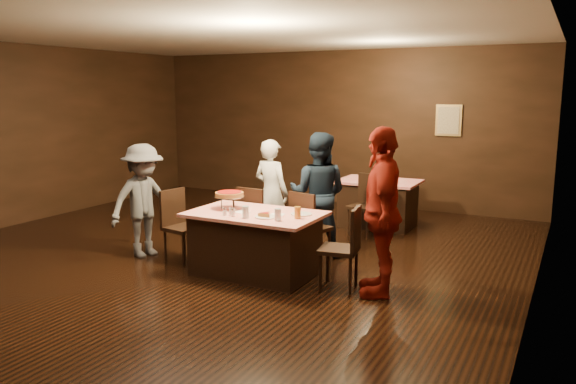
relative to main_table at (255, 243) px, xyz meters
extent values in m
plane|color=black|center=(-0.91, -0.33, -0.39)|extent=(10.00, 10.00, 0.00)
cube|color=silver|center=(-0.91, -0.33, 2.62)|extent=(8.00, 10.00, 0.04)
cube|color=black|center=(-0.91, 4.67, 1.11)|extent=(8.00, 0.04, 3.00)
cube|color=black|center=(3.09, -0.33, 1.11)|extent=(0.04, 10.00, 3.00)
cube|color=tan|center=(1.29, 4.64, 1.31)|extent=(0.46, 0.03, 0.56)
cube|color=beige|center=(1.29, 4.61, 1.31)|extent=(0.38, 0.01, 0.48)
cube|color=red|center=(0.00, 0.00, 0.00)|extent=(1.60, 1.00, 0.77)
cube|color=red|center=(0.54, 3.07, 0.00)|extent=(1.30, 0.90, 0.77)
cube|color=black|center=(-0.40, 0.75, 0.09)|extent=(0.45, 0.45, 0.95)
cube|color=black|center=(0.40, 0.75, 0.09)|extent=(0.51, 0.51, 0.95)
cube|color=black|center=(-1.10, 0.00, 0.09)|extent=(0.48, 0.48, 0.95)
cube|color=black|center=(1.10, 0.00, 0.09)|extent=(0.48, 0.48, 0.95)
cube|color=black|center=(0.54, 2.37, 0.09)|extent=(0.49, 0.49, 0.95)
cube|color=black|center=(0.54, 3.67, 0.09)|extent=(0.49, 0.49, 0.95)
imported|color=silver|center=(-0.46, 1.22, 0.39)|extent=(0.62, 0.45, 1.55)
imported|color=black|center=(0.31, 1.15, 0.46)|extent=(0.92, 0.78, 1.68)
imported|color=#56575B|center=(-1.73, -0.03, 0.38)|extent=(0.85, 1.12, 1.53)
imported|color=maroon|center=(1.57, 0.04, 0.54)|extent=(0.81, 1.18, 1.86)
cylinder|color=black|center=(-0.40, 0.15, 0.46)|extent=(0.01, 0.01, 0.15)
cylinder|color=black|center=(-0.49, 0.00, 0.46)|extent=(0.01, 0.01, 0.15)
cylinder|color=black|center=(-0.31, 0.00, 0.46)|extent=(0.01, 0.01, 0.15)
cylinder|color=silver|center=(-0.40, 0.05, 0.54)|extent=(0.38, 0.38, 0.01)
cylinder|color=#B27233|center=(-0.40, 0.05, 0.57)|extent=(0.35, 0.35, 0.05)
cylinder|color=#A5140C|center=(-0.40, 0.05, 0.60)|extent=(0.30, 0.30, 0.01)
cylinder|color=white|center=(0.25, -0.18, 0.39)|extent=(0.25, 0.25, 0.01)
cylinder|color=#B27233|center=(0.25, -0.18, 0.42)|extent=(0.18, 0.18, 0.04)
cylinder|color=#A5140C|center=(0.25, -0.18, 0.44)|extent=(0.14, 0.14, 0.01)
cylinder|color=white|center=(0.55, 0.15, 0.39)|extent=(0.25, 0.25, 0.01)
cylinder|color=silver|center=(0.05, -0.30, 0.46)|extent=(0.08, 0.08, 0.14)
cylinder|color=silver|center=(0.45, -0.25, 0.46)|extent=(0.08, 0.08, 0.14)
cylinder|color=#BF7F26|center=(0.60, -0.05, 0.46)|extent=(0.08, 0.08, 0.14)
cylinder|color=silver|center=(-0.18, -0.25, 0.43)|extent=(0.04, 0.04, 0.08)
cylinder|color=silver|center=(-0.18, -0.25, 0.47)|extent=(0.05, 0.05, 0.02)
cylinder|color=silver|center=(-0.12, -0.30, 0.43)|extent=(0.04, 0.04, 0.08)
cylinder|color=silver|center=(-0.12, -0.30, 0.47)|extent=(0.05, 0.05, 0.02)
cylinder|color=silver|center=(-0.24, -0.30, 0.43)|extent=(0.04, 0.04, 0.08)
cylinder|color=silver|center=(-0.24, -0.30, 0.47)|extent=(0.05, 0.05, 0.02)
cube|color=white|center=(0.30, 0.00, 0.39)|extent=(0.19, 0.19, 0.01)
cube|color=white|center=(-0.15, -0.05, 0.39)|extent=(0.21, 0.21, 0.01)
camera|label=1|loc=(3.42, -5.70, 1.84)|focal=35.00mm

